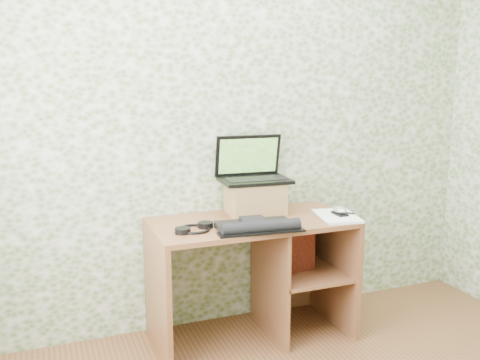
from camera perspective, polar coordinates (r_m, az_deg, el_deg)
name	(u,v)px	position (r m, az deg, el deg)	size (l,w,h in m)	color
wall_back	(233,124)	(3.40, -0.70, 6.00)	(3.50, 3.50, 0.00)	silver
desk	(261,260)	(3.35, 2.29, -8.48)	(1.20, 0.60, 0.75)	brown
riser	(255,198)	(3.35, 1.59, -1.89)	(0.33, 0.28, 0.20)	olive
laptop	(252,170)	(3.35, 1.30, 1.05)	(0.44, 0.32, 0.28)	black
keyboard	(257,226)	(3.01, 1.81, -4.88)	(0.49, 0.29, 0.07)	black
headphones	(194,228)	(3.01, -4.90, -5.16)	(0.24, 0.24, 0.03)	black
notepad	(337,216)	(3.32, 10.29, -3.82)	(0.23, 0.33, 0.02)	white
mouse	(340,212)	(3.32, 10.60, -3.33)	(0.07, 0.12, 0.04)	silver
pen	(344,212)	(3.38, 11.05, -3.39)	(0.01, 0.01, 0.14)	black
red_box	(295,248)	(3.39, 5.89, -7.23)	(0.25, 0.08, 0.30)	maroon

